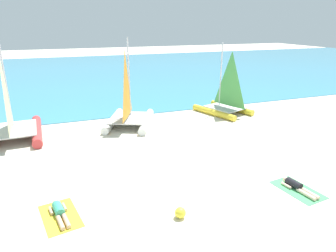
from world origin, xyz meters
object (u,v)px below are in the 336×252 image
Objects in this scene: sunbather_left at (59,212)px; towel_right at (298,190)px; towel_left at (60,216)px; sailboat_red at (12,123)px; sailboat_yellow at (224,103)px; sailboat_white at (129,113)px; beach_ball at (180,213)px; sunbather_right at (297,186)px.

sunbather_left is 0.82× the size of towel_right.
towel_left is 1.00× the size of towel_right.
sailboat_yellow is (13.29, 0.30, -0.16)m from sailboat_red.
sailboat_red is 3.75× the size of sunbather_left.
sailboat_red is 6.47m from sailboat_white.
towel_right is 4.86m from beach_ball.
towel_right is at bearing 0.36° from beach_ball.
sailboat_yellow is 10.34m from towel_right.
sunbather_left is at bearing 163.77° from sunbather_right.
sunbather_right is 4.85m from beach_ball.
sailboat_yellow is 6.83m from sailboat_white.
towel_left is 1.22× the size of sunbather_left.
sailboat_white is at bearing -2.20° from sailboat_red.
sunbather_right is at bearing -124.09° from sailboat_yellow.
beach_ball is (-0.64, -9.79, -0.60)m from sailboat_white.
sailboat_yellow is at bearing 53.30° from beach_ball.
towel_right is (8.54, -1.47, -0.13)m from sunbather_left.
towel_left is at bearing 158.65° from beach_ball.
towel_left is at bearing 164.18° from sunbather_right.
towel_left is at bearing -78.27° from sailboat_red.
sailboat_red is 3.09× the size of towel_right.
sailboat_red is at bearing -155.59° from sailboat_white.
sailboat_white is (-6.82, -0.23, 0.07)m from sailboat_yellow.
sailboat_white reaches higher than sunbather_right.
sailboat_white is 2.77× the size of towel_right.
sailboat_red reaches higher than sunbather_right.
sailboat_red is 13.29m from sailboat_yellow.
beach_ball reaches higher than sunbather_left.
sailboat_red is 1.11× the size of sailboat_white.
towel_right is (8.53, -1.41, 0.00)m from towel_left.
towel_left is 8.63m from sunbather_right.
sailboat_yellow is 13.00× the size of beach_ball.
towel_right is (10.68, -9.69, -0.87)m from sailboat_red.
sunbather_right is at bearing 96.87° from towel_right.
sunbather_left is at bearing 170.22° from towel_right.
towel_right is at bearing -90.00° from sunbather_right.
sailboat_white is at bearing 86.25° from beach_ball.
sailboat_white is at bearing 106.57° from sunbather_right.
sailboat_white reaches higher than sunbather_left.
towel_left is 0.14m from sunbather_left.
sailboat_red is at bearing 120.94° from beach_ball.
sailboat_yellow is at bearing 75.34° from towel_right.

